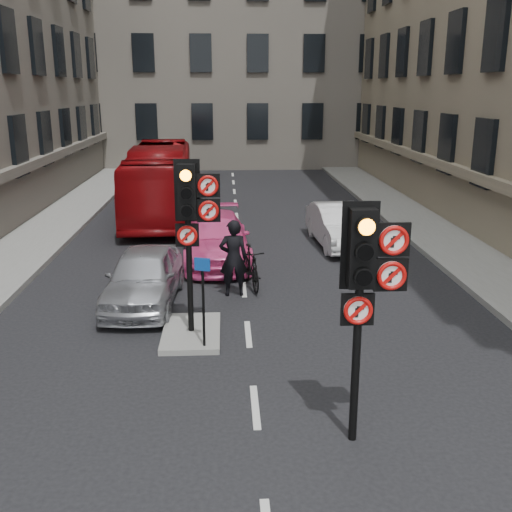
{
  "coord_description": "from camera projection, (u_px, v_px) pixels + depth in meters",
  "views": [
    {
      "loc": [
        -0.44,
        -6.77,
        5.06
      ],
      "look_at": [
        0.01,
        1.92,
        2.6
      ],
      "focal_mm": 42.0,
      "sensor_mm": 36.0,
      "label": 1
    }
  ],
  "objects": [
    {
      "name": "motorcyclist",
      "position": [
        233.0,
        258.0,
        14.83
      ],
      "size": [
        0.73,
        0.5,
        1.94
      ],
      "primitive_type": "imported",
      "rotation": [
        0.0,
        0.0,
        3.19
      ],
      "color": "black",
      "rests_on": "ground"
    },
    {
      "name": "ground",
      "position": [
        263.0,
        484.0,
        7.9
      ],
      "size": [
        120.0,
        120.0,
        0.0
      ],
      "primitive_type": "plane",
      "color": "black",
      "rests_on": "ground"
    },
    {
      "name": "info_sign",
      "position": [
        203.0,
        290.0,
        11.53
      ],
      "size": [
        0.31,
        0.14,
        1.82
      ],
      "rotation": [
        0.0,
        0.0,
        -0.33
      ],
      "color": "black",
      "rests_on": "centre_island"
    },
    {
      "name": "bus_red",
      "position": [
        160.0,
        181.0,
        24.17
      ],
      "size": [
        2.85,
        10.18,
        2.81
      ],
      "primitive_type": "imported",
      "rotation": [
        0.0,
        0.0,
        0.05
      ],
      "color": "maroon",
      "rests_on": "ground"
    },
    {
      "name": "car_pink",
      "position": [
        216.0,
        238.0,
        17.93
      ],
      "size": [
        2.16,
        4.84,
        1.38
      ],
      "primitive_type": "imported",
      "rotation": [
        0.0,
        0.0,
        0.05
      ],
      "color": "#E3438A",
      "rests_on": "ground"
    },
    {
      "name": "car_white",
      "position": [
        339.0,
        225.0,
        19.65
      ],
      "size": [
        1.7,
        4.18,
        1.35
      ],
      "primitive_type": "imported",
      "rotation": [
        0.0,
        0.0,
        0.07
      ],
      "color": "silver",
      "rests_on": "ground"
    },
    {
      "name": "building_far",
      "position": [
        229.0,
        13.0,
        41.69
      ],
      "size": [
        30.0,
        14.0,
        20.0
      ],
      "primitive_type": "cube",
      "color": "slate",
      "rests_on": "ground"
    },
    {
      "name": "car_silver",
      "position": [
        144.0,
        277.0,
        14.32
      ],
      "size": [
        1.8,
        4.07,
        1.36
      ],
      "primitive_type": "imported",
      "rotation": [
        0.0,
        0.0,
        -0.05
      ],
      "color": "#A9AAB1",
      "rests_on": "ground"
    },
    {
      "name": "signal_near",
      "position": [
        367.0,
        274.0,
        8.23
      ],
      "size": [
        0.91,
        0.4,
        3.58
      ],
      "color": "black",
      "rests_on": "ground"
    },
    {
      "name": "signal_far",
      "position": [
        192.0,
        210.0,
        11.91
      ],
      "size": [
        0.91,
        0.4,
        3.58
      ],
      "color": "black",
      "rests_on": "centre_island"
    },
    {
      "name": "pavement_left",
      "position": [
        14.0,
        249.0,
        19.06
      ],
      "size": [
        3.0,
        50.0,
        0.16
      ],
      "primitive_type": "cube",
      "color": "gray",
      "rests_on": "ground"
    },
    {
      "name": "motorcycle",
      "position": [
        251.0,
        267.0,
        15.55
      ],
      "size": [
        0.8,
        1.87,
        1.09
      ],
      "primitive_type": "imported",
      "rotation": [
        0.0,
        0.0,
        0.16
      ],
      "color": "black",
      "rests_on": "ground"
    },
    {
      "name": "centre_island",
      "position": [
        191.0,
        333.0,
        12.63
      ],
      "size": [
        1.2,
        2.0,
        0.12
      ],
      "primitive_type": "cube",
      "color": "gray",
      "rests_on": "ground"
    },
    {
      "name": "pavement_right",
      "position": [
        457.0,
        243.0,
        19.77
      ],
      "size": [
        3.0,
        50.0,
        0.16
      ],
      "primitive_type": "cube",
      "color": "gray",
      "rests_on": "ground"
    }
  ]
}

